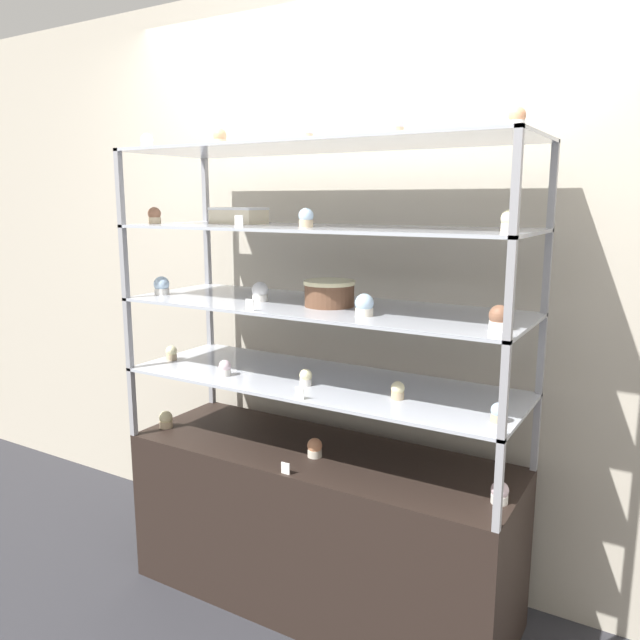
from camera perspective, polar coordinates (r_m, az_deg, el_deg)
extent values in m
plane|color=#2D2D33|center=(2.89, 0.00, -24.06)|extent=(20.00, 20.00, 0.00)
cube|color=beige|center=(2.76, 4.42, 3.43)|extent=(8.00, 0.05, 2.60)
cube|color=black|center=(2.72, 0.00, -18.33)|extent=(1.59, 0.54, 0.66)
cube|color=#99999E|center=(3.16, -9.88, -4.84)|extent=(0.02, 0.02, 0.30)
cube|color=#99999E|center=(2.48, 19.15, -9.65)|extent=(0.02, 0.02, 0.30)
cube|color=#99999E|center=(2.80, -16.78, -7.16)|extent=(0.02, 0.02, 0.30)
cube|color=#99999E|center=(2.02, 16.03, -14.34)|extent=(0.02, 0.02, 0.30)
cube|color=#B7BCC6|center=(2.47, 0.00, -5.60)|extent=(1.59, 0.54, 0.01)
cube|color=#99999E|center=(3.09, -10.06, 0.53)|extent=(0.02, 0.02, 0.30)
cube|color=#99999E|center=(2.40, 19.59, -2.91)|extent=(0.02, 0.02, 0.30)
cube|color=#99999E|center=(2.73, -17.12, -1.15)|extent=(0.02, 0.02, 0.30)
cube|color=#99999E|center=(1.91, 16.50, -6.16)|extent=(0.02, 0.02, 0.30)
cube|color=#B7BCC6|center=(2.41, 0.00, 1.26)|extent=(1.59, 0.54, 0.01)
cube|color=#99999E|center=(3.05, -10.25, 6.08)|extent=(0.02, 0.02, 0.30)
cube|color=#99999E|center=(2.35, 20.05, 4.21)|extent=(0.02, 0.02, 0.30)
cube|color=#99999E|center=(2.68, -17.48, 5.12)|extent=(0.02, 0.02, 0.30)
cube|color=#99999E|center=(1.85, 17.00, 2.77)|extent=(0.02, 0.02, 0.30)
cube|color=#B7BCC6|center=(2.37, 0.00, 8.42)|extent=(1.59, 0.54, 0.01)
cube|color=#99999E|center=(3.04, -10.44, 11.71)|extent=(0.02, 0.02, 0.30)
cube|color=#99999E|center=(2.34, 20.54, 11.53)|extent=(0.02, 0.02, 0.30)
cube|color=#99999E|center=(2.67, -17.85, 11.52)|extent=(0.02, 0.02, 0.30)
cube|color=#99999E|center=(1.83, 17.52, 12.09)|extent=(0.02, 0.02, 0.30)
cube|color=#B7BCC6|center=(2.38, 0.00, 15.65)|extent=(1.59, 0.54, 0.01)
cylinder|color=brown|center=(2.37, 0.86, 2.27)|extent=(0.19, 0.19, 0.08)
cylinder|color=#F4EAB2|center=(2.36, 0.87, 3.45)|extent=(0.20, 0.20, 0.01)
cube|color=beige|center=(2.66, -7.44, 9.33)|extent=(0.21, 0.14, 0.06)
cube|color=white|center=(2.66, -7.46, 10.06)|extent=(0.22, 0.14, 0.01)
cylinder|color=#CCB28C|center=(2.90, -13.89, -9.23)|extent=(0.06, 0.06, 0.03)
sphere|color=#F4EAB2|center=(2.89, -13.92, -8.65)|extent=(0.06, 0.06, 0.06)
cylinder|color=beige|center=(2.52, -0.48, -12.06)|extent=(0.06, 0.06, 0.03)
sphere|color=#E5996B|center=(2.50, -0.49, -11.40)|extent=(0.06, 0.06, 0.06)
cylinder|color=white|center=(2.25, 16.07, -15.42)|extent=(0.06, 0.06, 0.03)
sphere|color=silver|center=(2.23, 16.12, -14.70)|extent=(0.06, 0.06, 0.06)
cube|color=white|center=(2.37, -3.27, -13.37)|extent=(0.04, 0.00, 0.04)
cylinder|color=#CCB28C|center=(2.85, -13.42, -3.30)|extent=(0.05, 0.05, 0.03)
sphere|color=#F4EAB2|center=(2.84, -13.44, -2.78)|extent=(0.05, 0.05, 0.05)
cylinder|color=white|center=(2.55, -8.68, -4.76)|extent=(0.05, 0.05, 0.03)
sphere|color=silver|center=(2.55, -8.70, -4.18)|extent=(0.05, 0.05, 0.05)
cylinder|color=white|center=(2.39, -1.31, -5.69)|extent=(0.05, 0.05, 0.03)
sphere|color=#F4EAB2|center=(2.39, -1.31, -5.07)|extent=(0.05, 0.05, 0.05)
cylinder|color=#CCB28C|center=(2.25, 7.11, -6.85)|extent=(0.05, 0.05, 0.03)
sphere|color=#F4EAB2|center=(2.24, 7.12, -6.20)|extent=(0.05, 0.05, 0.05)
cylinder|color=#CCB28C|center=(2.09, 15.97, -8.63)|extent=(0.05, 0.05, 0.03)
sphere|color=silver|center=(2.08, 16.01, -7.93)|extent=(0.05, 0.05, 0.05)
cube|color=white|center=(2.23, -1.88, -6.71)|extent=(0.04, 0.00, 0.04)
cylinder|color=white|center=(2.75, -14.26, 2.55)|extent=(0.06, 0.06, 0.03)
sphere|color=silver|center=(2.75, -14.29, 3.21)|extent=(0.07, 0.07, 0.07)
cylinder|color=white|center=(2.50, -5.49, 2.03)|extent=(0.06, 0.06, 0.03)
sphere|color=white|center=(2.49, -5.51, 2.75)|extent=(0.07, 0.07, 0.07)
cylinder|color=beige|center=(2.17, 4.06, 0.74)|extent=(0.06, 0.06, 0.03)
sphere|color=silver|center=(2.17, 4.07, 1.57)|extent=(0.07, 0.07, 0.07)
cylinder|color=white|center=(2.01, 16.05, -0.48)|extent=(0.06, 0.06, 0.03)
sphere|color=#8C5B42|center=(2.01, 16.09, 0.42)|extent=(0.07, 0.07, 0.07)
cube|color=white|center=(2.28, -6.44, 1.37)|extent=(0.04, 0.00, 0.04)
cylinder|color=#CCB28C|center=(2.73, -14.88, 8.79)|extent=(0.05, 0.05, 0.03)
sphere|color=#8C5B42|center=(2.73, -14.91, 9.38)|extent=(0.05, 0.05, 0.05)
cylinder|color=#CCB28C|center=(2.29, -1.35, 8.81)|extent=(0.05, 0.05, 0.03)
sphere|color=silver|center=(2.29, -1.35, 9.53)|extent=(0.05, 0.05, 0.05)
cylinder|color=beige|center=(2.02, 16.92, 8.08)|extent=(0.05, 0.05, 0.03)
sphere|color=#F4EAB2|center=(2.02, 16.97, 8.89)|extent=(0.05, 0.05, 0.05)
cube|color=white|center=(2.27, -7.42, 8.93)|extent=(0.04, 0.00, 0.04)
cylinder|color=white|center=(2.73, -15.52, 15.04)|extent=(0.05, 0.05, 0.03)
sphere|color=white|center=(2.73, -15.55, 15.60)|extent=(0.05, 0.05, 0.05)
cylinder|color=#CCB28C|center=(2.50, -9.13, 15.71)|extent=(0.05, 0.05, 0.03)
sphere|color=#E5996B|center=(2.50, -9.15, 16.32)|extent=(0.05, 0.05, 0.05)
cylinder|color=#CCB28C|center=(2.29, -1.22, 16.31)|extent=(0.05, 0.05, 0.03)
sphere|color=silver|center=(2.29, -1.22, 16.97)|extent=(0.05, 0.05, 0.05)
cylinder|color=#CCB28C|center=(2.10, 6.99, 16.72)|extent=(0.05, 0.05, 0.03)
sphere|color=silver|center=(2.11, 7.01, 17.44)|extent=(0.05, 0.05, 0.05)
cylinder|color=white|center=(1.99, 17.55, 16.64)|extent=(0.05, 0.05, 0.03)
sphere|color=#E5996B|center=(2.00, 17.59, 17.40)|extent=(0.05, 0.05, 0.05)
cube|color=white|center=(2.10, -0.13, 17.07)|extent=(0.04, 0.00, 0.04)
torus|color=#EFE5CC|center=(2.24, 8.65, 16.39)|extent=(0.14, 0.14, 0.03)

